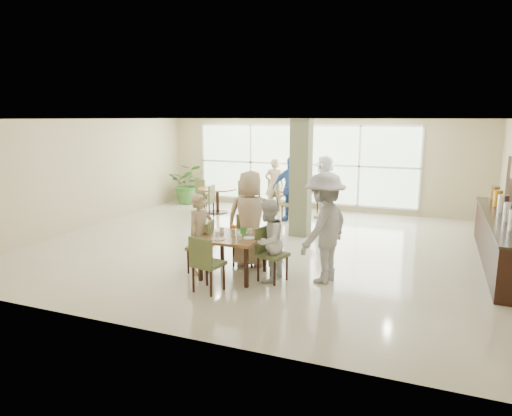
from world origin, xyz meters
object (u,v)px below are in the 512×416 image
at_px(teen_left, 201,234).
at_px(adult_standing, 274,185).
at_px(round_table_right, 298,196).
at_px(teen_right, 268,241).
at_px(main_table, 233,240).
at_px(adult_a, 291,189).
at_px(buffet_counter, 502,236).
at_px(teen_far, 250,219).
at_px(potted_plant, 188,184).
at_px(round_table_left, 217,194).
at_px(adult_b, 324,186).
at_px(teen_standing, 324,228).

height_order(teen_left, adult_standing, adult_standing).
height_order(round_table_right, teen_right, teen_right).
xyz_separation_m(main_table, adult_a, (-0.43, 4.76, 0.23)).
bearing_deg(buffet_counter, teen_far, -156.97).
height_order(buffet_counter, potted_plant, buffet_counter).
bearing_deg(adult_standing, round_table_left, 12.93).
bearing_deg(buffet_counter, round_table_left, 162.35).
relative_size(adult_a, adult_standing, 1.10).
distance_m(buffet_counter, adult_a, 5.46).
relative_size(round_table_left, potted_plant, 0.87).
height_order(round_table_right, adult_b, adult_b).
distance_m(round_table_left, round_table_right, 2.43).
height_order(buffet_counter, teen_far, buffet_counter).
height_order(main_table, teen_left, teen_left).
bearing_deg(round_table_left, adult_standing, 29.89).
bearing_deg(potted_plant, buffet_counter, -20.58).
bearing_deg(teen_far, teen_right, 119.68).
distance_m(round_table_right, teen_standing, 5.54).
distance_m(teen_right, teen_standing, 1.00).
height_order(teen_far, adult_a, teen_far).
xyz_separation_m(round_table_left, adult_b, (3.12, 0.61, 0.31)).
bearing_deg(round_table_right, adult_a, -90.62).
bearing_deg(potted_plant, round_table_left, -32.68).
xyz_separation_m(round_table_right, teen_left, (-0.21, -5.56, 0.16)).
bearing_deg(adult_b, round_table_left, -66.48).
distance_m(potted_plant, adult_standing, 3.10).
xyz_separation_m(buffet_counter, teen_left, (-5.21, -2.66, 0.19)).
relative_size(round_table_left, teen_far, 0.62).
relative_size(teen_far, adult_a, 1.04).
relative_size(teen_far, adult_standing, 1.15).
relative_size(buffet_counter, teen_right, 3.24).
bearing_deg(potted_plant, teen_standing, -43.31).
distance_m(round_table_left, adult_a, 2.39).
bearing_deg(teen_standing, round_table_right, -142.14).
relative_size(buffet_counter, teen_left, 3.18).
height_order(round_table_left, adult_standing, adult_standing).
distance_m(round_table_right, adult_a, 0.82).
distance_m(teen_left, teen_right, 1.30).
xyz_separation_m(teen_left, adult_standing, (-0.65, 5.87, 0.07)).
height_order(potted_plant, teen_far, teen_far).
bearing_deg(teen_standing, adult_b, -149.87).
bearing_deg(adult_standing, adult_a, 111.71).
bearing_deg(teen_left, teen_standing, -57.30).
xyz_separation_m(teen_right, adult_standing, (-1.94, 5.81, 0.08)).
bearing_deg(adult_standing, adult_b, 153.90).
bearing_deg(adult_b, round_table_right, -74.07).
distance_m(teen_left, teen_far, 1.02).
height_order(potted_plant, adult_standing, adult_standing).
bearing_deg(adult_a, round_table_right, 88.24).
bearing_deg(adult_standing, teen_standing, 100.62).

